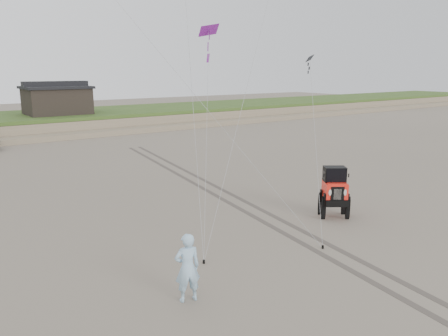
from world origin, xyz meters
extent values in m
plane|color=#6B6054|center=(0.00, 0.00, 0.00)|extent=(160.00, 160.00, 0.00)
cube|color=#7A6B54|center=(0.00, 38.00, 0.70)|extent=(160.00, 12.00, 1.40)
cube|color=#2D4719|center=(0.00, 38.00, 1.55)|extent=(160.00, 12.00, 0.35)
cube|color=#7A6B54|center=(0.00, 31.50, 0.25)|extent=(160.00, 3.50, 0.50)
cube|color=black|center=(2.00, 37.00, 3.03)|extent=(6.00, 5.00, 2.60)
cube|color=black|center=(2.00, 37.00, 4.45)|extent=(6.40, 5.40, 0.25)
cube|color=black|center=(2.00, 37.00, 4.83)|extent=(6.40, 1.20, 0.50)
imported|color=#84A7CC|center=(-4.97, -0.58, 0.98)|extent=(0.81, 0.63, 1.96)
cube|color=#7E1A92|center=(3.00, 10.17, 8.29)|extent=(1.23, 0.62, 0.70)
cube|color=black|center=(3.67, 3.41, 6.71)|extent=(0.33, 0.43, 0.33)
cylinder|color=black|center=(-3.33, 1.14, 0.06)|extent=(0.08, 0.08, 0.12)
cylinder|color=black|center=(0.79, -0.32, 0.06)|extent=(0.08, 0.08, 0.12)
cube|color=#4C443D|center=(1.60, 8.00, 0.00)|extent=(4.42, 29.74, 0.01)
cube|color=#4C443D|center=(2.40, 8.00, 0.00)|extent=(4.42, 29.74, 0.01)
camera|label=1|loc=(-10.57, -10.06, 6.24)|focal=35.00mm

